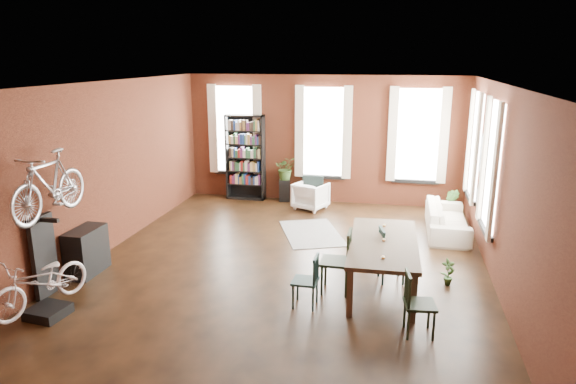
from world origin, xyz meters
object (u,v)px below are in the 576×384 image
(dining_table, at_px, (383,264))
(white_armchair, at_px, (311,194))
(dining_chair_c, at_px, (420,304))
(dining_chair_b, at_px, (336,261))
(bookshelf, at_px, (245,157))
(bicycle_floor, at_px, (38,258))
(cream_sofa, at_px, (448,214))
(dining_chair_d, at_px, (392,255))
(plant_stand, at_px, (285,190))
(dining_chair_a, at_px, (305,281))
(console_table, at_px, (87,251))
(bike_trainer, at_px, (48,312))

(dining_table, height_order, white_armchair, dining_table)
(dining_chair_c, bearing_deg, dining_chair_b, 41.49)
(dining_table, relative_size, bookshelf, 1.06)
(dining_chair_c, bearing_deg, white_armchair, 15.62)
(bookshelf, relative_size, bicycle_floor, 1.44)
(bookshelf, distance_m, cream_sofa, 5.28)
(dining_chair_d, height_order, cream_sofa, dining_chair_d)
(dining_table, distance_m, plant_stand, 5.40)
(white_armchair, xyz_separation_m, cream_sofa, (3.13, -1.13, 0.04))
(dining_chair_c, xyz_separation_m, cream_sofa, (0.70, 4.36, -0.03))
(dining_chair_a, xyz_separation_m, console_table, (-3.89, 0.39, -0.00))
(dining_chair_c, distance_m, bicycle_floor, 5.30)
(dining_chair_a, bearing_deg, bike_trainer, -70.65)
(bicycle_floor, bearing_deg, dining_chair_b, 39.88)
(dining_chair_b, height_order, white_armchair, dining_chair_b)
(white_armchair, distance_m, plant_stand, 0.98)
(dining_table, relative_size, bicycle_floor, 1.53)
(dining_chair_a, distance_m, white_armchair, 5.08)
(dining_table, relative_size, white_armchair, 3.19)
(dining_chair_a, xyz_separation_m, cream_sofa, (2.34, 3.89, 0.00))
(dining_chair_a, xyz_separation_m, dining_chair_c, (1.64, -0.47, 0.04))
(bookshelf, distance_m, bike_trainer, 6.85)
(dining_table, height_order, bike_trainer, dining_table)
(dining_chair_c, relative_size, console_table, 1.10)
(dining_table, xyz_separation_m, white_armchair, (-1.88, 4.13, -0.03))
(white_armchair, xyz_separation_m, bike_trainer, (-2.77, -6.14, -0.29))
(bike_trainer, relative_size, console_table, 0.62)
(bicycle_floor, bearing_deg, dining_chair_d, 42.04)
(dining_table, bearing_deg, dining_chair_c, -69.85)
(dining_chair_a, relative_size, bookshelf, 0.37)
(bookshelf, distance_m, console_table, 5.40)
(dining_table, relative_size, dining_chair_c, 2.65)
(dining_chair_c, height_order, dining_chair_d, dining_chair_d)
(dining_chair_a, xyz_separation_m, white_armchair, (-0.78, 5.02, -0.04))
(dining_chair_b, bearing_deg, dining_chair_a, -32.01)
(white_armchair, relative_size, plant_stand, 1.30)
(bicycle_floor, bearing_deg, white_armchair, 81.83)
(dining_chair_c, bearing_deg, plant_stand, 19.72)
(dining_chair_b, xyz_separation_m, white_armchair, (-1.17, 4.42, -0.14))
(dining_chair_d, relative_size, cream_sofa, 0.44)
(dining_chair_c, relative_size, white_armchair, 1.21)
(dining_table, relative_size, cream_sofa, 1.12)
(plant_stand, xyz_separation_m, bicycle_floor, (-2.02, -6.72, 0.63))
(dining_chair_a, xyz_separation_m, dining_chair_b, (0.38, 0.59, 0.11))
(dining_chair_c, xyz_separation_m, bookshelf, (-4.25, 6.06, 0.66))
(dining_chair_a, bearing_deg, cream_sofa, 150.88)
(dining_table, relative_size, console_table, 2.91)
(dining_chair_c, relative_size, bicycle_floor, 0.58)
(dining_chair_d, xyz_separation_m, cream_sofa, (1.11, 2.70, -0.05))
(dining_chair_c, distance_m, white_armchair, 6.01)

